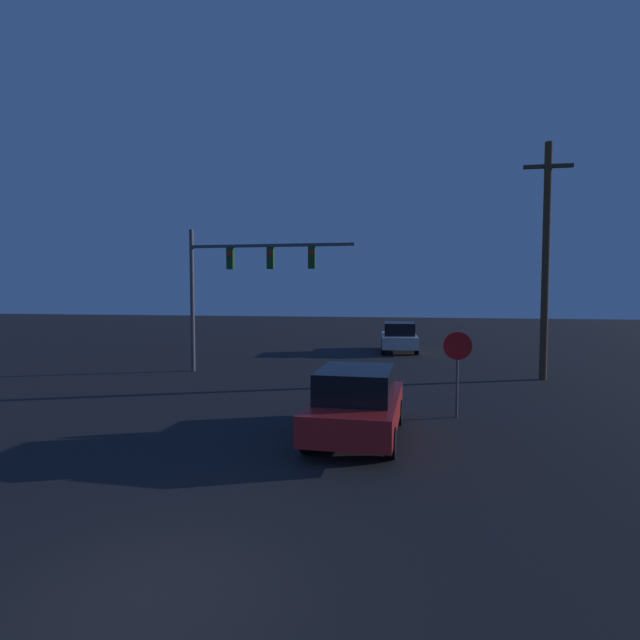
% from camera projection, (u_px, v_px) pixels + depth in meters
% --- Properties ---
extents(ground_plane, '(120.00, 120.00, 0.00)m').
position_uv_depth(ground_plane, '(147.00, 604.00, 5.48)').
color(ground_plane, black).
extents(car_near, '(2.09, 4.40, 1.66)m').
position_uv_depth(car_near, '(356.00, 403.00, 11.61)').
color(car_near, '#B21E1E').
rests_on(car_near, ground_plane).
extents(car_far, '(2.15, 4.43, 1.66)m').
position_uv_depth(car_far, '(399.00, 337.00, 28.09)').
color(car_far, beige).
rests_on(car_far, ground_plane).
extents(traffic_signal_mast, '(7.01, 0.30, 6.02)m').
position_uv_depth(traffic_signal_mast, '(240.00, 272.00, 20.76)').
color(traffic_signal_mast, '#4C4C51').
rests_on(traffic_signal_mast, ground_plane).
extents(stop_sign, '(0.76, 0.07, 2.34)m').
position_uv_depth(stop_sign, '(457.00, 357.00, 13.45)').
color(stop_sign, '#4C4C51').
rests_on(stop_sign, ground_plane).
extents(utility_pole, '(1.78, 0.28, 9.05)m').
position_uv_depth(utility_pole, '(546.00, 258.00, 19.05)').
color(utility_pole, '#4C3823').
rests_on(utility_pole, ground_plane).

